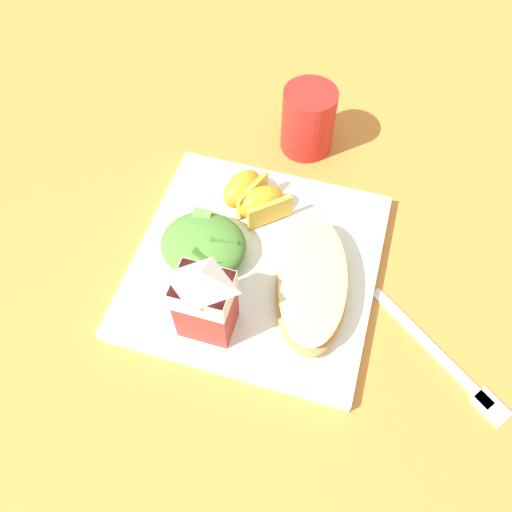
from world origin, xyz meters
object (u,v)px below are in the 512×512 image
object	(u,v)px
milk_carton	(204,299)
white_plate	(256,264)
cheesy_pizza_bread	(312,284)
orange_wedge_middle	(243,189)
green_salad_pile	(204,244)
drinking_red_cup	(308,120)
orange_wedge_front	(261,203)
metal_fork	(447,362)

from	to	relation	value
milk_carton	white_plate	bearing A→B (deg)	-105.76
milk_carton	cheesy_pizza_bread	bearing A→B (deg)	-144.31
white_plate	milk_carton	xyz separation A→B (m)	(0.03, 0.09, 0.07)
orange_wedge_middle	green_salad_pile	bearing A→B (deg)	78.00
green_salad_pile	drinking_red_cup	bearing A→B (deg)	-107.50
green_salad_pile	orange_wedge_front	world-z (taller)	green_salad_pile
milk_carton	metal_fork	bearing A→B (deg)	-172.25
orange_wedge_front	white_plate	bearing A→B (deg)	101.06
green_salad_pile	cheesy_pizza_bread	bearing A→B (deg)	173.52
orange_wedge_middle	drinking_red_cup	xyz separation A→B (m)	(-0.05, -0.13, 0.01)
milk_carton	green_salad_pile	bearing A→B (deg)	-68.09
cheesy_pizza_bread	orange_wedge_front	size ratio (longest dim) A/B	2.63
cheesy_pizza_bread	orange_wedge_middle	xyz separation A→B (m)	(0.11, -0.11, 0.00)
white_plate	drinking_red_cup	distance (m)	0.22
cheesy_pizza_bread	metal_fork	world-z (taller)	cheesy_pizza_bread
white_plate	drinking_red_cup	bearing A→B (deg)	-92.59
green_salad_pile	drinking_red_cup	distance (m)	0.23
cheesy_pizza_bread	orange_wedge_front	xyz separation A→B (m)	(0.08, -0.09, 0.00)
cheesy_pizza_bread	orange_wedge_middle	bearing A→B (deg)	-43.49
milk_carton	drinking_red_cup	bearing A→B (deg)	-96.67
drinking_red_cup	orange_wedge_front	bearing A→B (deg)	80.94
white_plate	cheesy_pizza_bread	xyz separation A→B (m)	(-0.07, 0.02, 0.03)
green_salad_pile	milk_carton	size ratio (longest dim) A/B	0.91
cheesy_pizza_bread	drinking_red_cup	size ratio (longest dim) A/B	1.98
cheesy_pizza_bread	drinking_red_cup	distance (m)	0.25
drinking_red_cup	cheesy_pizza_bread	bearing A→B (deg)	104.52
white_plate	green_salad_pile	world-z (taller)	green_salad_pile
orange_wedge_front	green_salad_pile	bearing A→B (deg)	58.65
white_plate	orange_wedge_front	xyz separation A→B (m)	(0.01, -0.07, 0.03)
metal_fork	green_salad_pile	bearing A→B (deg)	-9.75
orange_wedge_front	drinking_red_cup	distance (m)	0.15
orange_wedge_middle	white_plate	bearing A→B (deg)	116.19
orange_wedge_front	metal_fork	size ratio (longest dim) A/B	0.43
orange_wedge_middle	milk_carton	bearing A→B (deg)	94.77
orange_wedge_front	cheesy_pizza_bread	bearing A→B (deg)	132.61
green_salad_pile	orange_wedge_middle	world-z (taller)	green_salad_pile
orange_wedge_middle	orange_wedge_front	bearing A→B (deg)	152.39
white_plate	orange_wedge_front	size ratio (longest dim) A/B	4.07
green_salad_pile	milk_carton	distance (m)	0.10
milk_carton	orange_wedge_front	xyz separation A→B (m)	(-0.01, -0.16, -0.04)
cheesy_pizza_bread	green_salad_pile	distance (m)	0.13
cheesy_pizza_bread	white_plate	bearing A→B (deg)	-17.96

